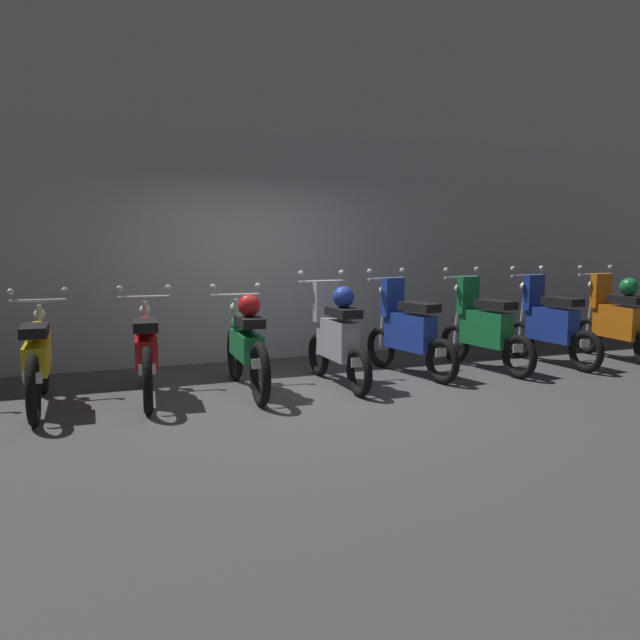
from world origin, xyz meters
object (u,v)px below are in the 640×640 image
(motorbike_slot_5, at_px, (337,336))
(motorbike_slot_3, at_px, (146,351))
(motorbike_slot_8, at_px, (549,325))
(motorbike_slot_2, at_px, (38,358))
(motorbike_slot_9, at_px, (617,319))
(motorbike_slot_4, at_px, (246,344))
(motorbike_slot_6, at_px, (408,332))
(motorbike_slot_7, at_px, (483,329))

(motorbike_slot_5, bearing_deg, motorbike_slot_3, 174.67)
(motorbike_slot_5, height_order, motorbike_slot_8, same)
(motorbike_slot_2, xyz_separation_m, motorbike_slot_8, (6.24, -0.06, 0.04))
(motorbike_slot_3, relative_size, motorbike_slot_9, 1.16)
(motorbike_slot_4, height_order, motorbike_slot_5, motorbike_slot_5)
(motorbike_slot_8, xyz_separation_m, motorbike_slot_9, (1.04, -0.12, 0.04))
(motorbike_slot_5, distance_m, motorbike_slot_8, 3.12)
(motorbike_slot_5, relative_size, motorbike_slot_9, 1.00)
(motorbike_slot_5, relative_size, motorbike_slot_8, 1.00)
(motorbike_slot_9, bearing_deg, motorbike_slot_3, 178.13)
(motorbike_slot_8, bearing_deg, motorbike_slot_4, -179.44)
(motorbike_slot_5, bearing_deg, motorbike_slot_9, -0.15)
(motorbike_slot_6, relative_size, motorbike_slot_9, 0.99)
(motorbike_slot_6, bearing_deg, motorbike_slot_3, -179.85)
(motorbike_slot_9, bearing_deg, motorbike_slot_4, 179.13)
(motorbike_slot_7, bearing_deg, motorbike_slot_9, -3.46)
(motorbike_slot_9, bearing_deg, motorbike_slot_7, 176.54)
(motorbike_slot_3, height_order, motorbike_slot_6, motorbike_slot_6)
(motorbike_slot_3, xyz_separation_m, motorbike_slot_7, (4.15, -0.08, 0.04))
(motorbike_slot_6, bearing_deg, motorbike_slot_2, -179.56)
(motorbike_slot_4, bearing_deg, motorbike_slot_8, 0.56)
(motorbike_slot_6, distance_m, motorbike_slot_9, 3.14)
(motorbike_slot_3, distance_m, motorbike_slot_9, 6.24)
(motorbike_slot_5, xyz_separation_m, motorbike_slot_8, (3.12, 0.11, -0.04))
(motorbike_slot_7, xyz_separation_m, motorbike_slot_9, (2.09, -0.13, 0.04))
(motorbike_slot_2, relative_size, motorbike_slot_5, 1.16)
(motorbike_slot_4, height_order, motorbike_slot_8, motorbike_slot_8)
(motorbike_slot_5, distance_m, motorbike_slot_6, 1.05)
(motorbike_slot_3, height_order, motorbike_slot_7, motorbike_slot_7)
(motorbike_slot_7, relative_size, motorbike_slot_9, 1.00)
(motorbike_slot_3, relative_size, motorbike_slot_6, 1.17)
(motorbike_slot_4, bearing_deg, motorbike_slot_9, -0.87)
(motorbike_slot_9, bearing_deg, motorbike_slot_6, 176.12)
(motorbike_slot_3, height_order, motorbike_slot_5, motorbike_slot_5)
(motorbike_slot_2, height_order, motorbike_slot_5, motorbike_slot_5)
(motorbike_slot_4, distance_m, motorbike_slot_9, 5.20)
(motorbike_slot_2, bearing_deg, motorbike_slot_7, -0.60)
(motorbike_slot_5, xyz_separation_m, motorbike_slot_7, (2.07, 0.12, -0.04))
(motorbike_slot_3, distance_m, motorbike_slot_7, 4.15)
(motorbike_slot_2, distance_m, motorbike_slot_4, 2.08)
(motorbike_slot_4, xyz_separation_m, motorbike_slot_6, (2.07, 0.13, -0.00))
(motorbike_slot_7, height_order, motorbike_slot_8, same)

